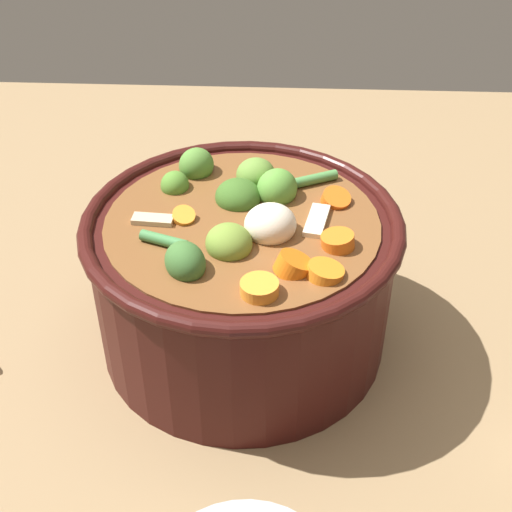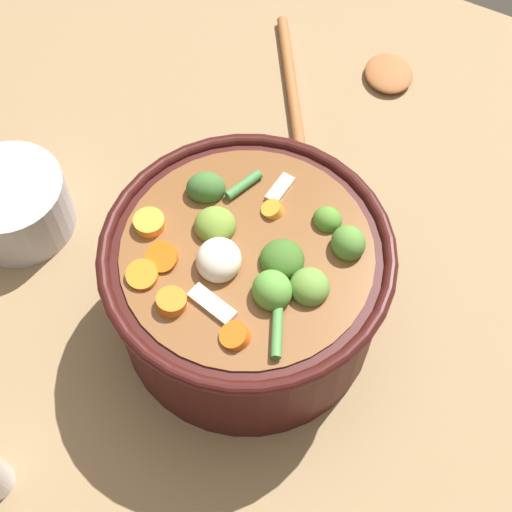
# 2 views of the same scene
# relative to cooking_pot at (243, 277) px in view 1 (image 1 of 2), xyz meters

# --- Properties ---
(ground_plane) EXTENTS (1.10, 1.10, 0.00)m
(ground_plane) POSITION_rel_cooking_pot_xyz_m (0.00, -0.00, -0.07)
(ground_plane) COLOR #8C704C
(cooking_pot) EXTENTS (0.26, 0.26, 0.15)m
(cooking_pot) POSITION_rel_cooking_pot_xyz_m (0.00, 0.00, 0.00)
(cooking_pot) COLOR #38110F
(cooking_pot) RESTS_ON ground_plane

